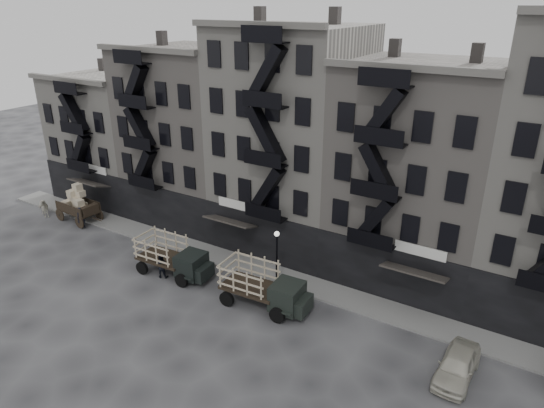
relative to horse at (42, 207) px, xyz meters
The scene contains 14 objects.
ground 21.83m from the horse, ahead, with size 140.00×140.00×0.00m, color #38383A.
sidewalk 21.89m from the horse, ahead, with size 55.00×2.50×0.15m, color slate.
building_west 9.96m from the horse, 78.14° to the left, with size 10.00×11.35×13.20m.
building_midwest 15.87m from the horse, 35.44° to the left, with size 10.00×11.35×16.20m.
building_center 24.52m from the horse, 21.03° to the left, with size 10.00×11.35×18.20m.
building_mideast 33.50m from the horse, 14.76° to the left, with size 10.00×11.35×16.20m.
lamp_post 24.86m from the horse, ahead, with size 0.36×0.36×4.28m.
horse is the anchor object (origin of this frame).
wagon 3.96m from the horse, 17.33° to the left, with size 4.14×2.38×3.41m.
stake_truck_west 17.55m from the horse, ahead, with size 5.89×2.67×2.90m.
stake_truck_east 25.29m from the horse, ahead, with size 6.12×2.77×3.01m.
car_east 37.57m from the horse, ahead, with size 1.76×4.38×1.49m, color #B7B4A4.
pedestrian_west 5.26m from the horse, ahead, with size 0.70×0.46×1.92m, color black.
pedestrian_mid 17.18m from the horse, ahead, with size 0.90×0.70×1.85m, color black.
Camera 1 is at (18.06, -22.47, 18.66)m, focal length 32.00 mm.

